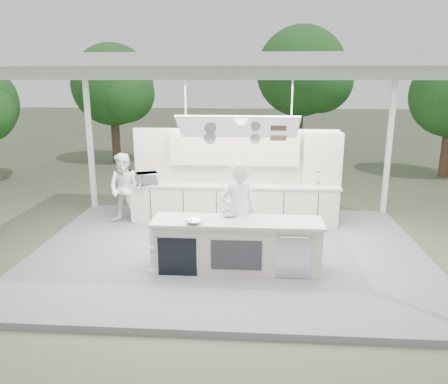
# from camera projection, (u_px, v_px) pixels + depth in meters

# --- Properties ---
(ground) EXTENTS (90.00, 90.00, 0.00)m
(ground) POSITION_uv_depth(u_px,v_px,m) (229.00, 255.00, 9.04)
(ground) COLOR #465037
(ground) RESTS_ON ground
(stage_deck) EXTENTS (8.00, 6.00, 0.12)m
(stage_deck) POSITION_uv_depth(u_px,v_px,m) (229.00, 253.00, 9.03)
(stage_deck) COLOR slate
(stage_deck) RESTS_ON ground
(tent) EXTENTS (8.20, 6.20, 3.86)m
(tent) POSITION_uv_depth(u_px,v_px,m) (230.00, 70.00, 8.09)
(tent) COLOR white
(tent) RESTS_ON ground
(demo_island) EXTENTS (3.10, 0.79, 0.95)m
(demo_island) POSITION_uv_depth(u_px,v_px,m) (236.00, 245.00, 8.00)
(demo_island) COLOR beige
(demo_island) RESTS_ON stage_deck
(back_counter) EXTENTS (5.08, 0.72, 0.95)m
(back_counter) POSITION_uv_depth(u_px,v_px,m) (234.00, 202.00, 10.73)
(back_counter) COLOR beige
(back_counter) RESTS_ON stage_deck
(back_wall_unit) EXTENTS (5.05, 0.48, 2.25)m
(back_wall_unit) POSITION_uv_depth(u_px,v_px,m) (253.00, 162.00, 10.65)
(back_wall_unit) COLOR beige
(back_wall_unit) RESTS_ON stage_deck
(tree_cluster) EXTENTS (19.55, 9.40, 5.85)m
(tree_cluster) POSITION_uv_depth(u_px,v_px,m) (240.00, 85.00, 17.65)
(tree_cluster) COLOR #4E3327
(tree_cluster) RESTS_ON ground
(head_chef) EXTENTS (0.84, 0.71, 1.96)m
(head_chef) POSITION_uv_depth(u_px,v_px,m) (238.00, 213.00, 8.21)
(head_chef) COLOR white
(head_chef) RESTS_ON stage_deck
(sous_chef) EXTENTS (0.96, 0.82, 1.72)m
(sous_chef) POSITION_uv_depth(u_px,v_px,m) (125.00, 189.00, 10.47)
(sous_chef) COLOR white
(sous_chef) RESTS_ON stage_deck
(toaster_oven) EXTENTS (0.61, 0.52, 0.28)m
(toaster_oven) POSITION_uv_depth(u_px,v_px,m) (147.00, 179.00, 10.52)
(toaster_oven) COLOR silver
(toaster_oven) RESTS_ON back_counter
(bowl_large) EXTENTS (0.37, 0.37, 0.07)m
(bowl_large) POSITION_uv_depth(u_px,v_px,m) (194.00, 222.00, 7.69)
(bowl_large) COLOR silver
(bowl_large) RESTS_ON demo_island
(bowl_small) EXTENTS (0.28, 0.28, 0.08)m
(bowl_small) POSITION_uv_depth(u_px,v_px,m) (229.00, 214.00, 8.10)
(bowl_small) COLOR #BABEC2
(bowl_small) RESTS_ON demo_island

